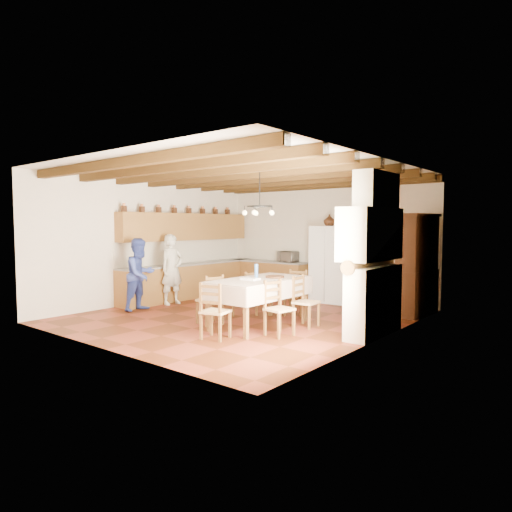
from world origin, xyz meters
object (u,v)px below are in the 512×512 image
at_px(chair_right_far, 306,301).
at_px(chair_end_far, 296,293).
at_px(person_man, 172,269).
at_px(refrigerator, 333,264).
at_px(chair_left_near, 210,299).
at_px(chair_right_near, 279,308).
at_px(chair_left_far, 245,294).
at_px(microwave, 288,257).
at_px(person_woman_red, 353,286).
at_px(person_woman_blue, 140,274).
at_px(chair_end_near, 215,310).
at_px(hutch, 417,265).
at_px(dining_table, 260,283).

height_order(chair_right_far, chair_end_far, same).
xyz_separation_m(chair_end_far, person_man, (-3.08, -0.71, 0.36)).
relative_size(refrigerator, chair_left_near, 1.95).
height_order(chair_left_near, chair_right_near, same).
relative_size(chair_left_near, chair_left_far, 1.00).
distance_m(chair_left_far, microwave, 3.14).
bearing_deg(person_woman_red, chair_left_near, -65.68).
xyz_separation_m(chair_left_near, chair_right_far, (1.56, 0.98, 0.00)).
height_order(refrigerator, chair_left_far, refrigerator).
relative_size(refrigerator, person_woman_blue, 1.16).
bearing_deg(person_man, person_woman_red, -77.83).
bearing_deg(chair_end_near, person_woman_red, -131.84).
relative_size(chair_right_near, chair_end_far, 1.00).
bearing_deg(person_woman_red, chair_left_far, -85.07).
bearing_deg(chair_right_near, chair_left_far, 69.66).
xyz_separation_m(refrigerator, person_man, (-2.82, -2.71, -0.10)).
xyz_separation_m(chair_end_near, chair_end_far, (-0.05, 2.46, 0.00)).
bearing_deg(chair_right_far, chair_end_far, 41.63).
distance_m(chair_left_near, chair_right_far, 1.84).
bearing_deg(chair_left_near, hutch, 153.93).
xyz_separation_m(chair_right_near, chair_end_far, (-0.76, 1.62, 0.00)).
relative_size(dining_table, microwave, 4.07).
height_order(chair_right_far, person_woman_red, person_woman_red).
distance_m(chair_left_near, chair_end_near, 1.14).
bearing_deg(chair_end_far, refrigerator, 82.84).
bearing_deg(chair_right_near, chair_end_far, 34.68).
relative_size(chair_end_far, person_woman_red, 0.65).
bearing_deg(person_woman_blue, microwave, -25.48).
height_order(chair_left_far, microwave, microwave).
xyz_separation_m(chair_left_far, chair_right_near, (1.53, -0.88, 0.00)).
distance_m(chair_end_near, person_woman_blue, 3.17).
xyz_separation_m(person_woman_blue, microwave, (1.27, 3.88, 0.24)).
bearing_deg(hutch, person_woman_red, -104.97).
bearing_deg(person_man, chair_right_near, -100.23).
distance_m(person_man, microwave, 3.21).
relative_size(chair_left_far, person_man, 0.57).
distance_m(refrigerator, dining_table, 3.26).
height_order(chair_left_near, chair_right_far, same).
xyz_separation_m(chair_left_near, chair_right_near, (1.58, 0.10, 0.00)).
xyz_separation_m(chair_right_near, person_woman_blue, (-3.77, -0.07, 0.33)).
distance_m(hutch, microwave, 3.73).
height_order(person_woman_blue, person_woman_red, person_woman_blue).
bearing_deg(chair_right_far, person_woman_red, -42.27).
bearing_deg(person_woman_blue, chair_right_near, -96.38).
xyz_separation_m(chair_end_far, person_woman_blue, (-3.01, -1.68, 0.33)).
xyz_separation_m(dining_table, chair_right_far, (0.71, 0.51, -0.33)).
xyz_separation_m(refrigerator, chair_left_far, (-0.52, -2.74, -0.46)).
bearing_deg(chair_left_far, person_woman_blue, -69.18).
relative_size(refrigerator, chair_left_far, 1.95).
bearing_deg(chair_left_far, person_man, -92.68).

